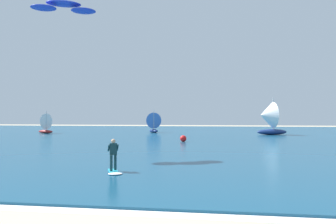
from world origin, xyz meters
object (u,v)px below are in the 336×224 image
Objects in this scene: sailboat_center_horizon at (44,123)px; sailboat_mid_right at (153,122)px; marker_buoy at (183,139)px; kite at (64,7)px; sailboat_heeled_over at (268,118)px; kitesurfer at (114,160)px.

sailboat_mid_right is (17.25, 5.76, 0.09)m from sailboat_center_horizon.
sailboat_center_horizon reaches higher than marker_buoy.
sailboat_center_horizon is (-18.26, 31.10, -8.93)m from kite.
sailboat_mid_right is at bearing 110.00° from marker_buoy.
sailboat_center_horizon is 36.11m from sailboat_heeled_over.
sailboat_heeled_over reaches higher than sailboat_center_horizon.
sailboat_heeled_over is (17.84, 31.86, -8.06)m from kite.
kitesurfer is 21.77m from marker_buoy.
sailboat_heeled_over is 1.43× the size of sailboat_mid_right.
sailboat_mid_right is at bearing 91.57° from kite.
kite reaches higher than sailboat_center_horizon.
sailboat_mid_right is at bearing 98.89° from kitesurfer.
kite reaches higher than sailboat_heeled_over.
sailboat_center_horizon is 0.95× the size of sailboat_mid_right.
marker_buoy is (7.81, -21.47, -1.42)m from sailboat_mid_right.
marker_buoy is (25.06, -15.71, -1.33)m from sailboat_center_horizon.
kitesurfer is 0.36× the size of sailboat_heeled_over.
kite reaches higher than kitesurfer.
kite is at bearing -88.43° from sailboat_mid_right.
sailboat_mid_right is (-6.76, 43.22, 1.18)m from kitesurfer.
kitesurfer is 13.18m from kite.
sailboat_center_horizon is at bearing -178.79° from sailboat_heeled_over.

